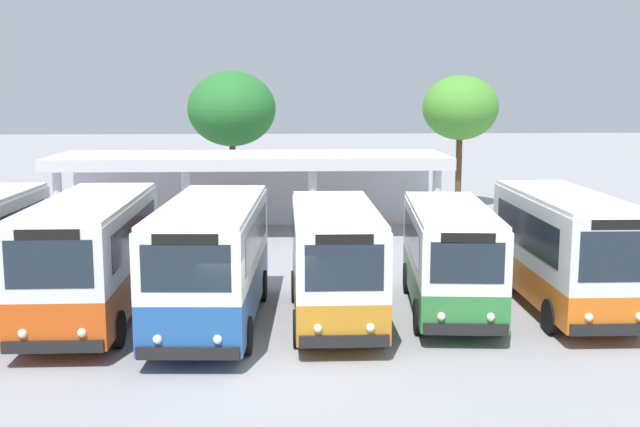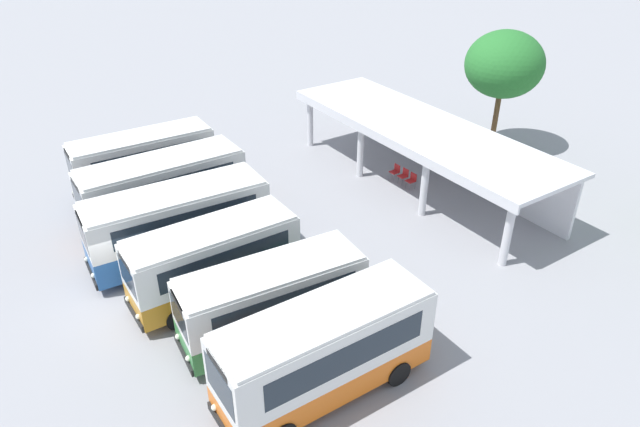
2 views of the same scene
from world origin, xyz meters
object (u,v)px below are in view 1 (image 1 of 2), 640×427
(city_bus_second_in_row, at_px, (91,254))
(waiting_chair_second_from_end, at_px, (240,223))
(city_bus_fourth_amber, at_px, (335,258))
(city_bus_fifth_blue, at_px, (450,254))
(waiting_chair_middle_seat, at_px, (256,223))
(city_bus_middle_cream, at_px, (212,258))
(city_bus_far_end_green, at_px, (565,247))
(waiting_chair_end_by_column, at_px, (225,224))

(city_bus_second_in_row, xyz_separation_m, waiting_chair_second_from_end, (3.28, 12.06, -1.29))
(city_bus_fourth_amber, xyz_separation_m, city_bus_fifth_blue, (3.23, 0.75, -0.07))
(city_bus_fourth_amber, relative_size, city_bus_fifth_blue, 0.98)
(city_bus_fourth_amber, distance_m, waiting_chair_middle_seat, 12.77)
(city_bus_fifth_blue, bearing_deg, city_bus_second_in_row, -178.01)
(city_bus_middle_cream, bearing_deg, waiting_chair_second_from_end, 89.77)
(waiting_chair_second_from_end, relative_size, waiting_chair_middle_seat, 1.00)
(city_bus_fifth_blue, bearing_deg, waiting_chair_second_from_end, 118.66)
(city_bus_far_end_green, relative_size, waiting_chair_second_from_end, 8.27)
(city_bus_fifth_blue, xyz_separation_m, waiting_chair_end_by_column, (-7.06, 11.68, -1.12))
(waiting_chair_second_from_end, bearing_deg, waiting_chair_middle_seat, -1.38)
(city_bus_fourth_amber, xyz_separation_m, waiting_chair_middle_seat, (-2.53, 12.46, -1.19))
(city_bus_middle_cream, relative_size, city_bus_fifth_blue, 1.14)
(waiting_chair_middle_seat, bearing_deg, city_bus_fifth_blue, -63.80)
(city_bus_middle_cream, bearing_deg, city_bus_fifth_blue, 7.89)
(city_bus_second_in_row, xyz_separation_m, waiting_chair_end_by_column, (2.63, 12.01, -1.29))
(city_bus_far_end_green, bearing_deg, city_bus_fifth_blue, -179.38)
(city_bus_middle_cream, bearing_deg, city_bus_fourth_amber, 2.54)
(waiting_chair_end_by_column, relative_size, waiting_chair_middle_seat, 1.00)
(waiting_chair_second_from_end, bearing_deg, city_bus_fourth_amber, -75.70)
(city_bus_middle_cream, relative_size, waiting_chair_end_by_column, 9.00)
(city_bus_fifth_blue, xyz_separation_m, waiting_chair_second_from_end, (-6.41, 11.73, -1.12))
(city_bus_middle_cream, xyz_separation_m, waiting_chair_middle_seat, (0.70, 12.61, -1.27))
(city_bus_fifth_blue, xyz_separation_m, waiting_chair_middle_seat, (-5.76, 11.71, -1.12))
(city_bus_second_in_row, height_order, city_bus_middle_cream, city_bus_second_in_row)
(city_bus_second_in_row, xyz_separation_m, city_bus_far_end_green, (12.92, 0.37, -0.00))
(city_bus_fifth_blue, relative_size, waiting_chair_second_from_end, 7.91)
(city_bus_middle_cream, height_order, waiting_chair_end_by_column, city_bus_middle_cream)
(waiting_chair_second_from_end, bearing_deg, city_bus_middle_cream, -90.23)
(city_bus_middle_cream, height_order, waiting_chair_middle_seat, city_bus_middle_cream)
(waiting_chair_second_from_end, distance_m, waiting_chair_middle_seat, 0.65)
(city_bus_far_end_green, xyz_separation_m, waiting_chair_end_by_column, (-10.29, 11.64, -1.29))
(city_bus_second_in_row, distance_m, waiting_chair_end_by_column, 12.37)
(city_bus_far_end_green, relative_size, waiting_chair_middle_seat, 8.27)
(city_bus_fifth_blue, distance_m, waiting_chair_middle_seat, 13.10)
(city_bus_fourth_amber, xyz_separation_m, city_bus_far_end_green, (6.46, 0.79, 0.09))
(city_bus_fifth_blue, distance_m, waiting_chair_end_by_column, 13.69)
(city_bus_fourth_amber, distance_m, city_bus_far_end_green, 6.51)
(waiting_chair_end_by_column, bearing_deg, city_bus_middle_cream, -87.29)
(city_bus_second_in_row, relative_size, city_bus_fourth_amber, 1.15)
(city_bus_second_in_row, height_order, city_bus_far_end_green, city_bus_far_end_green)
(city_bus_far_end_green, bearing_deg, city_bus_second_in_row, -178.35)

